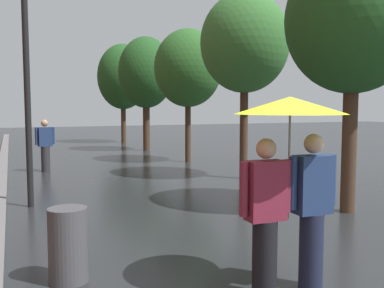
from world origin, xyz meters
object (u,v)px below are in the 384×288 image
at_px(street_tree_1, 245,43).
at_px(couple_under_umbrella, 290,161).
at_px(street_tree_4, 123,77).
at_px(pedestrian_walking_midground, 45,145).
at_px(street_tree_3, 146,73).
at_px(street_lamp_post, 27,74).
at_px(litter_bin, 68,245).
at_px(street_tree_0, 353,21).
at_px(street_tree_2, 188,68).

bearing_deg(street_tree_1, couple_under_umbrella, -115.75).
bearing_deg(street_tree_4, pedestrian_walking_midground, -116.73).
relative_size(street_tree_3, street_lamp_post, 1.13).
bearing_deg(litter_bin, pedestrian_walking_midground, 87.47).
xyz_separation_m(street_tree_0, street_lamp_post, (-5.49, 2.75, -0.93)).
bearing_deg(street_tree_1, street_tree_4, 90.99).
bearing_deg(street_tree_0, street_lamp_post, 153.38).
bearing_deg(couple_under_umbrella, street_tree_4, 81.29).
height_order(street_tree_4, litter_bin, street_tree_4).
height_order(street_tree_1, pedestrian_walking_midground, street_tree_1).
xyz_separation_m(couple_under_umbrella, pedestrian_walking_midground, (-1.74, 10.04, -0.61)).
height_order(street_tree_3, street_lamp_post, street_tree_3).
distance_m(street_tree_3, street_lamp_post, 10.98).
relative_size(street_tree_2, street_tree_4, 0.88).
distance_m(street_tree_2, street_tree_4, 8.87).
distance_m(street_tree_1, street_lamp_post, 5.81).
bearing_deg(street_tree_2, street_tree_4, 91.05).
bearing_deg(pedestrian_walking_midground, street_tree_2, 5.60).
xyz_separation_m(street_tree_2, street_tree_4, (-0.16, 8.87, 0.24)).
height_order(couple_under_umbrella, street_lamp_post, street_lamp_post).
bearing_deg(litter_bin, street_tree_2, 60.57).
bearing_deg(street_lamp_post, street_tree_0, -26.62).
height_order(street_tree_4, couple_under_umbrella, street_tree_4).
bearing_deg(street_tree_3, litter_bin, -110.20).
height_order(street_tree_1, street_lamp_post, street_tree_1).
bearing_deg(street_lamp_post, street_tree_1, 13.45).
relative_size(couple_under_umbrella, street_lamp_post, 0.47).
relative_size(street_lamp_post, pedestrian_walking_midground, 2.82).
distance_m(street_tree_0, street_tree_2, 7.98).
distance_m(street_tree_2, street_tree_3, 4.37).
distance_m(couple_under_umbrella, street_lamp_post, 5.91).
bearing_deg(couple_under_umbrella, litter_bin, 150.68).
xyz_separation_m(street_tree_3, pedestrian_walking_midground, (-4.64, -4.84, -2.64)).
bearing_deg(street_tree_1, litter_bin, -134.46).
distance_m(street_tree_1, couple_under_umbrella, 7.68).
xyz_separation_m(street_tree_3, street_lamp_post, (-5.27, -9.59, -0.84)).
xyz_separation_m(couple_under_umbrella, litter_bin, (-2.13, 1.20, -0.99)).
bearing_deg(street_lamp_post, street_tree_4, 69.28).
bearing_deg(pedestrian_walking_midground, street_lamp_post, -97.50).
height_order(street_tree_4, street_lamp_post, street_tree_4).
height_order(street_tree_0, street_tree_3, street_tree_3).
height_order(street_tree_2, street_tree_4, street_tree_4).
height_order(couple_under_umbrella, pedestrian_walking_midground, couple_under_umbrella).
bearing_deg(pedestrian_walking_midground, litter_bin, -92.53).
height_order(street_lamp_post, pedestrian_walking_midground, street_lamp_post).
relative_size(street_tree_2, litter_bin, 5.51).
bearing_deg(pedestrian_walking_midground, street_tree_1, -34.79).
bearing_deg(street_tree_1, street_tree_3, 91.97).
xyz_separation_m(street_tree_0, street_tree_2, (0.00, 7.98, -0.22)).
relative_size(street_tree_3, litter_bin, 5.92).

